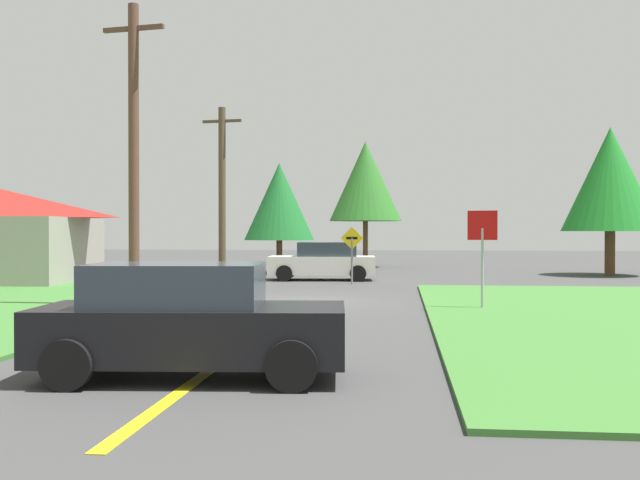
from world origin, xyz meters
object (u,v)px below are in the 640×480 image
at_px(stop_sign, 482,240).
at_px(oak_tree_left, 610,179).
at_px(car_behind_on_main_road, 188,321).
at_px(oak_tree_right, 279,202).
at_px(utility_pole_mid, 222,191).
at_px(pine_tree_center, 365,181).
at_px(utility_pole_near, 134,151).
at_px(direction_sign, 352,249).
at_px(car_approaching_junction, 323,261).

bearing_deg(stop_sign, oak_tree_left, -103.61).
distance_m(car_behind_on_main_road, oak_tree_right, 26.15).
height_order(utility_pole_mid, oak_tree_left, utility_pole_mid).
xyz_separation_m(oak_tree_left, oak_tree_right, (-15.85, 0.02, -0.98)).
distance_m(stop_sign, utility_pole_mid, 15.89).
bearing_deg(stop_sign, oak_tree_right, -51.80).
xyz_separation_m(car_behind_on_main_road, pine_tree_center, (0.98, 32.64, 4.20)).
relative_size(utility_pole_near, oak_tree_left, 1.18).
xyz_separation_m(oak_tree_left, pine_tree_center, (-11.88, 6.82, 0.46)).
bearing_deg(oak_tree_right, pine_tree_center, 59.80).
height_order(car_behind_on_main_road, direction_sign, direction_sign).
bearing_deg(stop_sign, car_behind_on_main_road, 73.45).
bearing_deg(car_approaching_junction, oak_tree_right, -64.59).
xyz_separation_m(stop_sign, oak_tree_left, (7.74, 16.30, 2.69)).
height_order(direction_sign, pine_tree_center, pine_tree_center).
relative_size(car_approaching_junction, pine_tree_center, 0.63).
distance_m(car_behind_on_main_road, direction_sign, 18.66).
xyz_separation_m(utility_pole_mid, pine_tree_center, (5.84, 10.93, 1.12)).
bearing_deg(utility_pole_mid, car_behind_on_main_road, -77.38).
bearing_deg(pine_tree_center, direction_sign, -89.50).
height_order(utility_pole_near, oak_tree_left, utility_pole_near).
bearing_deg(direction_sign, stop_sign, -66.14).
distance_m(direction_sign, oak_tree_right, 8.57).
xyz_separation_m(car_behind_on_main_road, utility_pole_near, (-4.26, 9.29, 3.46)).
xyz_separation_m(car_behind_on_main_road, utility_pole_mid, (-4.86, 21.71, 3.09)).
height_order(direction_sign, oak_tree_right, oak_tree_right).
height_order(car_behind_on_main_road, oak_tree_left, oak_tree_left).
bearing_deg(car_approaching_junction, oak_tree_left, -163.83).
relative_size(direction_sign, pine_tree_center, 0.31).
bearing_deg(utility_pole_mid, direction_sign, -27.39).
xyz_separation_m(stop_sign, car_behind_on_main_road, (-5.13, -9.52, -1.05)).
height_order(stop_sign, car_approaching_junction, stop_sign).
relative_size(stop_sign, utility_pole_near, 0.32).
bearing_deg(utility_pole_mid, utility_pole_near, -87.23).
xyz_separation_m(car_behind_on_main_road, car_approaching_junction, (-0.27, 21.02, 0.00)).
height_order(utility_pole_mid, direction_sign, utility_pole_mid).
bearing_deg(oak_tree_left, utility_pole_near, -136.02).
height_order(car_approaching_junction, oak_tree_left, oak_tree_left).
relative_size(utility_pole_mid, pine_tree_center, 1.03).
height_order(car_approaching_junction, oak_tree_right, oak_tree_right).
bearing_deg(direction_sign, car_approaching_junction, 119.90).
bearing_deg(utility_pole_mid, car_approaching_junction, -8.59).
height_order(stop_sign, utility_pole_mid, utility_pole_mid).
height_order(utility_pole_near, pine_tree_center, utility_pole_near).
relative_size(stop_sign, direction_sign, 1.16).
xyz_separation_m(utility_pole_near, pine_tree_center, (5.24, 23.36, 0.74)).
height_order(utility_pole_near, oak_tree_right, utility_pole_near).
relative_size(oak_tree_left, oak_tree_right, 1.28).
xyz_separation_m(car_approaching_junction, utility_pole_near, (-3.99, -11.73, 3.46)).
bearing_deg(oak_tree_right, utility_pole_mid, -114.54).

